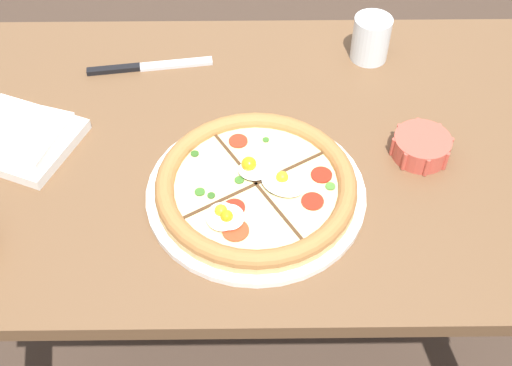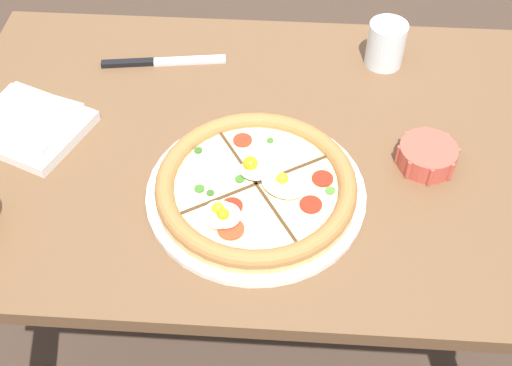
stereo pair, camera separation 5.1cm
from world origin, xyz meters
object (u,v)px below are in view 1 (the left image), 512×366
at_px(dining_table, 261,188).
at_px(napkin_folded, 18,136).
at_px(knife_main, 148,66).
at_px(ramekin_bowl, 421,146).
at_px(water_glass, 371,41).
at_px(pizza, 256,187).

distance_m(dining_table, napkin_folded, 0.45).
bearing_deg(knife_main, ramekin_bowl, -34.32).
bearing_deg(water_glass, pizza, -122.28).
xyz_separation_m(ramekin_bowl, napkin_folded, (-0.70, 0.04, -0.00)).
xyz_separation_m(dining_table, pizza, (-0.01, -0.13, 0.15)).
distance_m(pizza, knife_main, 0.39).
xyz_separation_m(ramekin_bowl, water_glass, (-0.05, 0.27, 0.02)).
relative_size(pizza, knife_main, 1.45).
distance_m(napkin_folded, water_glass, 0.69).
height_order(pizza, knife_main, pizza).
distance_m(knife_main, water_glass, 0.44).
distance_m(napkin_folded, knife_main, 0.29).
relative_size(dining_table, water_glass, 12.87).
bearing_deg(ramekin_bowl, dining_table, 172.80).
bearing_deg(water_glass, napkin_folded, -159.72).
height_order(ramekin_bowl, water_glass, water_glass).
height_order(dining_table, napkin_folded, napkin_folded).
bearing_deg(water_glass, dining_table, -132.48).
bearing_deg(ramekin_bowl, napkin_folded, 177.07).
height_order(dining_table, ramekin_bowl, ramekin_bowl).
xyz_separation_m(pizza, water_glass, (0.23, 0.36, 0.02)).
height_order(napkin_folded, water_glass, water_glass).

